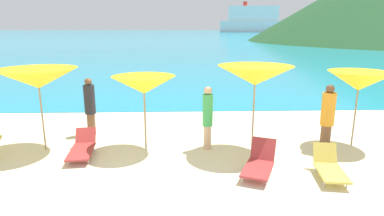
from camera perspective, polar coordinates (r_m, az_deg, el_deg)
The scene contains 13 objects.
ground_plane at distance 15.60m, azimuth -5.85°, elevation 0.66°, with size 50.00×100.00×0.30m, color beige.
ocean_water at distance 233.13m, azimuth -2.30°, elevation 13.03°, with size 650.00×440.00×0.02m, color teal.
umbrella_1 at distance 9.81m, azimuth -25.27°, elevation 4.68°, with size 2.19×2.19×2.33m.
umbrella_2 at distance 9.01m, azimuth -8.39°, elevation 4.00°, with size 1.92×1.92×2.12m.
umbrella_3 at distance 8.95m, azimuth 10.95°, elevation 5.59°, with size 2.03×2.03×2.41m.
umbrella_4 at distance 10.43m, azimuth 27.11°, elevation 4.20°, with size 1.92×1.92×2.19m.
lounge_chair_0 at distance 8.34m, azimuth 22.82°, elevation -9.37°, with size 0.74×1.37×0.65m.
lounge_chair_2 at distance 9.42m, azimuth -18.57°, elevation -6.49°, with size 0.72×1.62×0.59m.
lounge_chair_4 at distance 8.03m, azimuth 11.69°, elevation -9.26°, with size 1.10×1.50×0.72m.
beachgoer_0 at distance 9.19m, azimuth 2.74°, elevation -1.35°, with size 0.29×0.29×1.82m.
beachgoer_1 at distance 9.92m, azimuth 22.55°, elevation -1.27°, with size 0.37×0.37×1.87m.
beachgoer_3 at distance 10.91m, azimuth -17.37°, elevation 0.48°, with size 0.35×0.35×1.86m.
cruise_ship at distance 246.46m, azimuth 10.55°, elevation 14.73°, with size 47.41×14.22×21.15m.
Camera 1 is at (1.07, -5.16, 3.40)m, focal length 30.60 mm.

